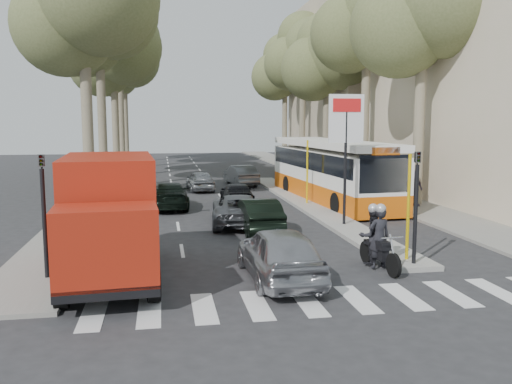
{
  "coord_description": "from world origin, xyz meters",
  "views": [
    {
      "loc": [
        -4.32,
        -16.66,
        4.51
      ],
      "look_at": [
        -0.53,
        5.1,
        1.6
      ],
      "focal_mm": 38.0,
      "sensor_mm": 36.0,
      "label": 1
    }
  ],
  "objects_px": {
    "motorcycle": "(376,238)",
    "dark_hatchback": "(258,215)",
    "silver_hatchback": "(279,253)",
    "city_bus": "(331,169)",
    "red_truck": "(109,215)"
  },
  "relations": [
    {
      "from": "motorcycle",
      "to": "dark_hatchback",
      "type": "bearing_deg",
      "value": 107.14
    },
    {
      "from": "silver_hatchback",
      "to": "motorcycle",
      "type": "xyz_separation_m",
      "value": [
        3.2,
        0.75,
        0.15
      ]
    },
    {
      "from": "silver_hatchback",
      "to": "motorcycle",
      "type": "distance_m",
      "value": 3.29
    },
    {
      "from": "city_bus",
      "to": "motorcycle",
      "type": "relative_size",
      "value": 5.52
    },
    {
      "from": "dark_hatchback",
      "to": "motorcycle",
      "type": "height_order",
      "value": "motorcycle"
    },
    {
      "from": "silver_hatchback",
      "to": "dark_hatchback",
      "type": "xyz_separation_m",
      "value": [
        0.6,
        6.86,
        -0.1
      ]
    },
    {
      "from": "motorcycle",
      "to": "red_truck",
      "type": "bearing_deg",
      "value": 172.0
    },
    {
      "from": "city_bus",
      "to": "red_truck",
      "type": "bearing_deg",
      "value": -132.87
    },
    {
      "from": "dark_hatchback",
      "to": "city_bus",
      "type": "relative_size",
      "value": 0.31
    },
    {
      "from": "dark_hatchback",
      "to": "red_truck",
      "type": "height_order",
      "value": "red_truck"
    },
    {
      "from": "silver_hatchback",
      "to": "dark_hatchback",
      "type": "bearing_deg",
      "value": -96.74
    },
    {
      "from": "dark_hatchback",
      "to": "city_bus",
      "type": "distance_m",
      "value": 9.47
    },
    {
      "from": "silver_hatchback",
      "to": "city_bus",
      "type": "xyz_separation_m",
      "value": [
        6.12,
        14.47,
        1.03
      ]
    },
    {
      "from": "silver_hatchback",
      "to": "city_bus",
      "type": "bearing_deg",
      "value": -114.67
    },
    {
      "from": "silver_hatchback",
      "to": "motorcycle",
      "type": "bearing_deg",
      "value": -168.47
    }
  ]
}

